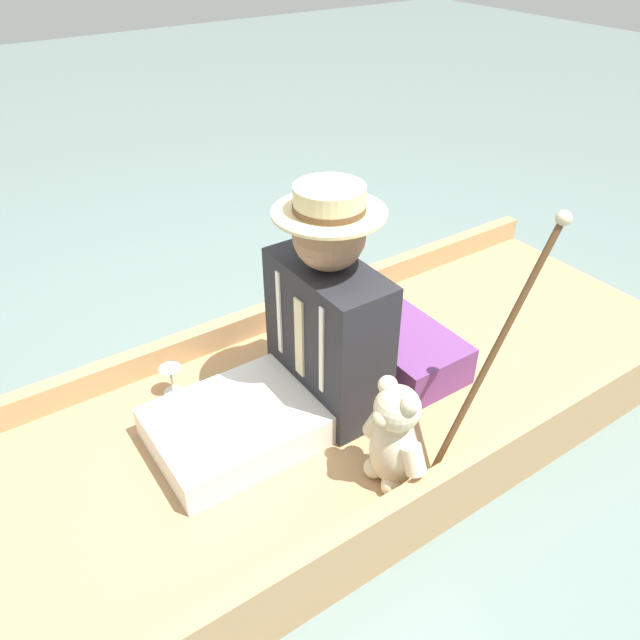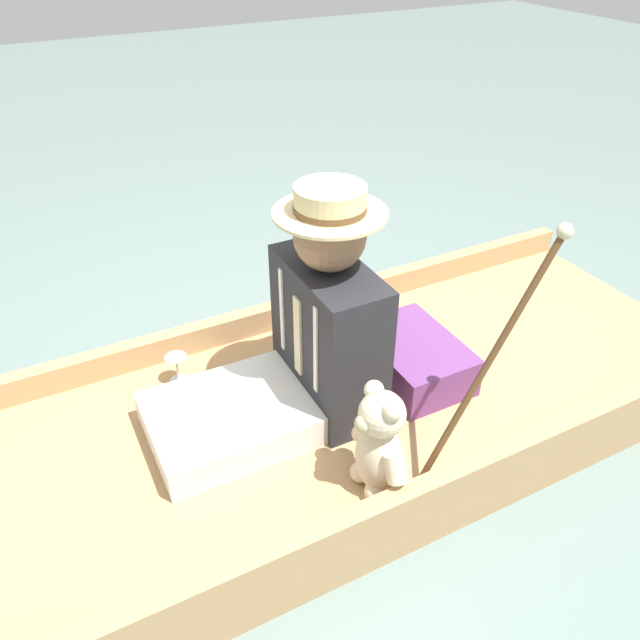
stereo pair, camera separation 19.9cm
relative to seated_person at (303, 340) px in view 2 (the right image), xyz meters
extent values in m
plane|color=slate|center=(-0.03, -0.07, -0.43)|extent=(16.00, 16.00, 0.00)
cube|color=tan|center=(-0.03, -0.07, -0.36)|extent=(1.09, 3.01, 0.15)
cube|color=tan|center=(-0.54, -0.07, -0.23)|extent=(0.06, 3.01, 0.10)
cube|color=tan|center=(0.49, -0.07, -0.23)|extent=(0.06, 3.01, 0.10)
cube|color=#6B3875|center=(-0.03, -0.42, -0.21)|extent=(0.42, 0.29, 0.15)
cube|color=white|center=(0.00, 0.27, -0.23)|extent=(0.40, 0.51, 0.11)
cube|color=#232328|center=(0.00, -0.09, -0.02)|extent=(0.45, 0.22, 0.52)
cube|color=beige|center=(0.00, 0.02, 0.02)|extent=(0.04, 0.01, 0.29)
cube|color=white|center=(-0.12, 0.02, 0.04)|extent=(0.02, 0.01, 0.31)
cube|color=white|center=(0.12, 0.02, 0.04)|extent=(0.02, 0.01, 0.31)
sphere|color=#936B4C|center=(0.00, -0.09, 0.35)|extent=(0.22, 0.22, 0.22)
cylinder|color=beige|center=(0.00, -0.09, 0.42)|extent=(0.34, 0.34, 0.01)
cylinder|color=beige|center=(0.00, -0.09, 0.47)|extent=(0.21, 0.21, 0.08)
cylinder|color=brown|center=(0.00, -0.09, 0.44)|extent=(0.21, 0.21, 0.02)
ellipsoid|color=beige|center=(-0.41, -0.04, -0.17)|extent=(0.16, 0.13, 0.23)
sphere|color=beige|center=(-0.41, -0.04, 0.01)|extent=(0.13, 0.13, 0.13)
sphere|color=tan|center=(-0.41, 0.02, 0.00)|extent=(0.05, 0.05, 0.05)
sphere|color=beige|center=(-0.46, -0.04, 0.06)|extent=(0.06, 0.06, 0.06)
sphere|color=beige|center=(-0.37, -0.04, 0.06)|extent=(0.06, 0.06, 0.06)
cylinder|color=beige|center=(-0.50, -0.04, -0.12)|extent=(0.09, 0.06, 0.10)
cylinder|color=beige|center=(-0.33, -0.04, -0.12)|extent=(0.09, 0.06, 0.10)
sphere|color=beige|center=(-0.46, -0.01, -0.25)|extent=(0.07, 0.07, 0.07)
sphere|color=beige|center=(-0.37, -0.01, -0.25)|extent=(0.07, 0.07, 0.07)
cylinder|color=silver|center=(0.32, 0.35, -0.28)|extent=(0.07, 0.07, 0.01)
cylinder|color=silver|center=(0.32, 0.35, -0.24)|extent=(0.01, 0.01, 0.07)
cone|color=silver|center=(0.32, 0.35, -0.19)|extent=(0.08, 0.08, 0.03)
cylinder|color=brown|center=(-0.47, -0.33, 0.10)|extent=(0.02, 0.39, 0.77)
sphere|color=beige|center=(-0.47, -0.51, 0.48)|extent=(0.04, 0.04, 0.04)
camera|label=1|loc=(-1.35, 0.86, 1.19)|focal=35.00mm
camera|label=2|loc=(-1.45, 0.69, 1.19)|focal=35.00mm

